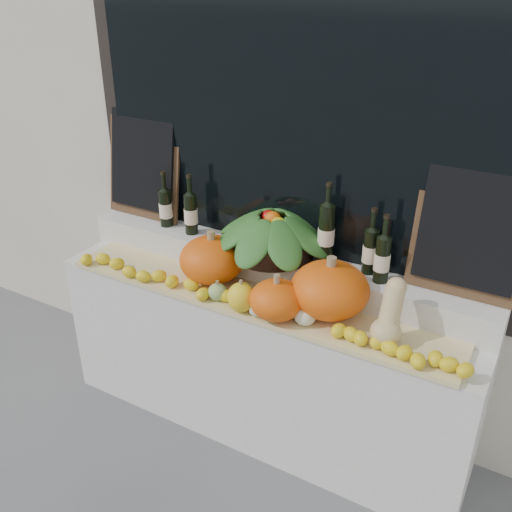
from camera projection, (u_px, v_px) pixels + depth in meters
display_sill at (263, 360)px, 3.15m from camera, size 2.30×0.55×0.88m
rear_tier at (277, 266)px, 3.03m from camera, size 2.30×0.25×0.16m
straw_bedding at (251, 300)px, 2.85m from camera, size 2.10×0.32×0.02m
pumpkin_left at (212, 260)px, 2.95m from camera, size 0.40×0.40×0.24m
pumpkin_right at (330, 290)px, 2.66m from camera, size 0.49×0.49×0.26m
pumpkin_center at (276, 300)px, 2.65m from camera, size 0.29×0.29×0.19m
butternut_squash at (389, 316)px, 2.47m from camera, size 0.14×0.20×0.29m
decorative_gourds at (254, 303)px, 2.70m from camera, size 0.57×0.17×0.17m
lemon_heap at (240, 303)px, 2.74m from camera, size 2.20×0.16×0.06m
produce_bowl at (272, 233)px, 2.94m from camera, size 0.67×0.67×0.24m
wine_bottle_far_left at (166, 207)px, 3.25m from camera, size 0.08×0.08×0.33m
wine_bottle_near_left at (191, 213)px, 3.16m from camera, size 0.08×0.08×0.34m
wine_bottle_tall at (326, 233)px, 2.82m from camera, size 0.08×0.08×0.43m
wine_bottle_near_right at (370, 251)px, 2.75m from camera, size 0.08×0.08×0.34m
wine_bottle_far_right at (382, 259)px, 2.67m from camera, size 0.08×0.08×0.34m
chalkboard_left at (143, 163)px, 3.30m from camera, size 0.50×0.13×0.61m
chalkboard_right at (471, 229)px, 2.49m from camera, size 0.50×0.13×0.61m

